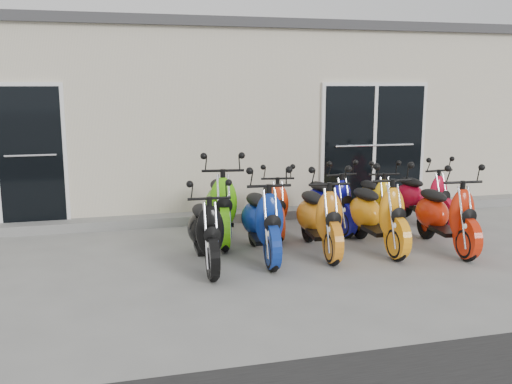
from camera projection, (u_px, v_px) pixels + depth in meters
ground at (267, 254)px, 7.78m from camera, size 80.00×80.00×0.00m
building at (203, 116)px, 12.43m from camera, size 14.00×6.00×3.20m
roof_cap at (202, 36)px, 12.12m from camera, size 14.20×6.20×0.16m
front_step at (235, 216)px, 9.69m from camera, size 14.00×0.40×0.15m
door_left at (31, 151)px, 8.82m from camera, size 1.07×0.08×2.22m
door_right at (374, 142)px, 10.26m from camera, size 2.02×0.08×2.22m
scooter_front_black at (206, 222)px, 7.10m from camera, size 0.64×1.63×1.19m
scooter_front_blue at (262, 210)px, 7.50m from camera, size 0.74×1.78×1.29m
scooter_front_orange_a at (320, 208)px, 7.73m from camera, size 0.73×1.75×1.26m
scooter_front_orange_b at (377, 204)px, 7.91m from camera, size 0.63×1.74×1.28m
scooter_front_red at (446, 205)px, 7.90m from camera, size 0.73×1.74×1.26m
scooter_back_green at (221, 195)px, 8.38m from camera, size 0.90×1.92×1.36m
scooter_back_red at (274, 197)px, 8.76m from camera, size 0.76×1.60×1.14m
scooter_back_blue at (330, 194)px, 8.96m from camera, size 0.75×1.63×1.16m
scooter_back_yellow at (376, 192)px, 9.18m from camera, size 0.73×1.59×1.13m
scooter_back_extra at (423, 189)px, 9.37m from camera, size 0.75×1.63×1.16m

